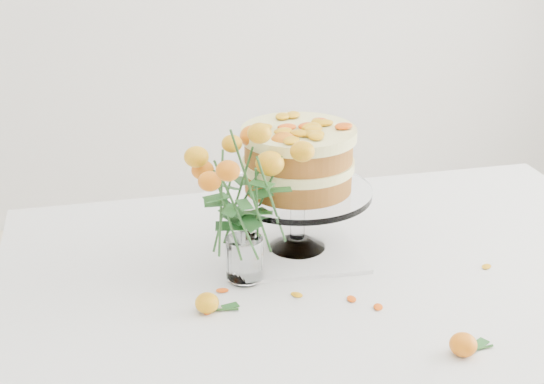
{
  "coord_description": "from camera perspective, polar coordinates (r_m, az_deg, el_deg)",
  "views": [
    {
      "loc": [
        -0.46,
        -1.35,
        1.53
      ],
      "look_at": [
        -0.14,
        0.04,
        0.92
      ],
      "focal_mm": 50.0,
      "sensor_mm": 36.0,
      "label": 1
    }
  ],
  "objects": [
    {
      "name": "table",
      "position": [
        1.66,
        4.98,
        -8.01
      ],
      "size": [
        1.43,
        0.93,
        0.76
      ],
      "color": "tan",
      "rests_on": "ground"
    },
    {
      "name": "napkin",
      "position": [
        1.68,
        1.9,
        -4.24
      ],
      "size": [
        0.28,
        0.28,
        0.01
      ],
      "primitive_type": "cube",
      "rotation": [
        0.0,
        0.0,
        -0.06
      ],
      "color": "white",
      "rests_on": "table"
    },
    {
      "name": "cake_stand",
      "position": [
        1.6,
        1.99,
        2.01
      ],
      "size": [
        0.32,
        0.32,
        0.29
      ],
      "rotation": [
        0.0,
        0.0,
        0.29
      ],
      "color": "white",
      "rests_on": "napkin"
    },
    {
      "name": "rose_vase",
      "position": [
        1.46,
        -2.17,
        0.97
      ],
      "size": [
        0.32,
        0.32,
        0.38
      ],
      "rotation": [
        0.0,
        0.0,
        0.38
      ],
      "color": "white",
      "rests_on": "table"
    },
    {
      "name": "loose_rose_near",
      "position": [
        1.45,
        -4.9,
        -8.33
      ],
      "size": [
        0.08,
        0.05,
        0.04
      ],
      "rotation": [
        0.0,
        0.0,
        -0.18
      ],
      "color": "orange",
      "rests_on": "table"
    },
    {
      "name": "loose_rose_far",
      "position": [
        1.37,
        14.21,
        -11.08
      ],
      "size": [
        0.09,
        0.05,
        0.04
      ],
      "rotation": [
        0.0,
        0.0,
        0.12
      ],
      "color": "orange",
      "rests_on": "table"
    },
    {
      "name": "stray_petal_a",
      "position": [
        1.5,
        1.87,
        -7.75
      ],
      "size": [
        0.03,
        0.02,
        0.0
      ],
      "primitive_type": "ellipsoid",
      "color": "orange",
      "rests_on": "table"
    },
    {
      "name": "stray_petal_b",
      "position": [
        1.5,
        6.01,
        -8.02
      ],
      "size": [
        0.03,
        0.02,
        0.0
      ],
      "primitive_type": "ellipsoid",
      "color": "orange",
      "rests_on": "table"
    },
    {
      "name": "stray_petal_c",
      "position": [
        1.48,
        7.99,
        -8.59
      ],
      "size": [
        0.03,
        0.02,
        0.0
      ],
      "primitive_type": "ellipsoid",
      "color": "orange",
      "rests_on": "table"
    },
    {
      "name": "stray_petal_d",
      "position": [
        1.52,
        -3.76,
        -7.42
      ],
      "size": [
        0.03,
        0.02,
        0.0
      ],
      "primitive_type": "ellipsoid",
      "color": "orange",
      "rests_on": "table"
    },
    {
      "name": "stray_petal_e",
      "position": [
        1.46,
        -4.86,
        -8.94
      ],
      "size": [
        0.03,
        0.02,
        0.0
      ],
      "primitive_type": "ellipsoid",
      "color": "orange",
      "rests_on": "table"
    },
    {
      "name": "stray_petal_f",
      "position": [
        1.67,
        15.84,
        -5.43
      ],
      "size": [
        0.03,
        0.02,
        0.0
      ],
      "primitive_type": "ellipsoid",
      "color": "orange",
      "rests_on": "table"
    }
  ]
}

